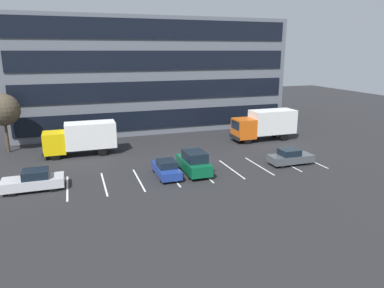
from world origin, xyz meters
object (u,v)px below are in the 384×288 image
box_truck_yellow (81,137)px  sedan_charcoal (290,157)px  box_truck_orange (265,124)px  sedan_navy (166,169)px  sedan_silver (34,181)px  bare_tree (3,110)px  suv_forest (194,162)px

box_truck_yellow → sedan_charcoal: bearing=-27.4°
box_truck_orange → sedan_navy: bearing=-149.5°
box_truck_yellow → sedan_silver: (-3.86, -8.60, -1.11)m
sedan_navy → bare_tree: 18.95m
sedan_charcoal → sedan_silver: size_ratio=0.93×
sedan_silver → bare_tree: bearing=105.9°
sedan_silver → sedan_navy: (10.34, -0.34, -0.07)m
sedan_silver → box_truck_orange: bearing=18.2°
sedan_charcoal → bare_tree: (-25.61, 13.00, 3.78)m
box_truck_orange → sedan_charcoal: bearing=-105.3°
sedan_silver → suv_forest: bearing=-1.4°
sedan_navy → bare_tree: bare_tree is taller
box_truck_orange → bare_tree: (-28.08, 4.00, 2.49)m
suv_forest → bare_tree: bare_tree is taller
sedan_navy → sedan_charcoal: bearing=-2.7°
sedan_charcoal → suv_forest: (-9.34, 0.60, 0.28)m
box_truck_yellow → bare_tree: 8.51m
box_truck_yellow → suv_forest: 12.67m
sedan_silver → box_truck_yellow: bearing=65.8°
box_truck_yellow → sedan_charcoal: size_ratio=1.73×
sedan_silver → sedan_navy: bearing=-1.9°
sedan_silver → bare_tree: size_ratio=0.73×
sedan_silver → bare_tree: (-3.44, 12.10, 3.73)m
sedan_charcoal → box_truck_orange: bearing=74.7°
box_truck_orange → suv_forest: box_truck_orange is taller
box_truck_orange → sedan_silver: 25.96m
sedan_charcoal → sedan_silver: bearing=177.7°
suv_forest → box_truck_yellow: bearing=135.2°
suv_forest → sedan_silver: bearing=178.6°
sedan_charcoal → bare_tree: bearing=153.1°
box_truck_yellow → sedan_navy: 11.10m
sedan_charcoal → sedan_silver: 22.19m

